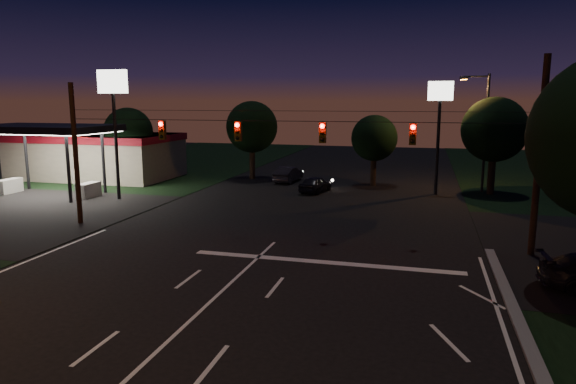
% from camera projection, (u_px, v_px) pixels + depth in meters
% --- Properties ---
extents(stop_bar, '(12.00, 0.50, 0.01)m').
position_uv_depth(stop_bar, '(324.00, 262.00, 22.54)').
color(stop_bar, silver).
rests_on(stop_bar, ground).
extents(utility_pole_right, '(0.30, 0.30, 9.00)m').
position_uv_depth(utility_pole_right, '(531.00, 255.00, 23.58)').
color(utility_pole_right, black).
rests_on(utility_pole_right, ground).
extents(utility_pole_left, '(0.28, 0.28, 8.00)m').
position_uv_depth(utility_pole_left, '(81.00, 223.00, 29.68)').
color(utility_pole_left, black).
rests_on(utility_pole_left, ground).
extents(signal_span, '(24.00, 0.40, 1.56)m').
position_uv_depth(signal_span, '(279.00, 131.00, 25.63)').
color(signal_span, black).
rests_on(signal_span, ground).
extents(gas_station, '(14.20, 16.10, 5.25)m').
position_uv_depth(gas_station, '(94.00, 152.00, 46.40)').
color(gas_station, gray).
rests_on(gas_station, ground).
extents(pole_sign_left_near, '(2.20, 0.30, 9.10)m').
position_uv_depth(pole_sign_left_near, '(113.00, 101.00, 35.62)').
color(pole_sign_left_near, black).
rests_on(pole_sign_left_near, ground).
extents(pole_sign_right, '(1.80, 0.30, 8.40)m').
position_uv_depth(pole_sign_right, '(440.00, 111.00, 37.77)').
color(pole_sign_right, black).
rests_on(pole_sign_right, ground).
extents(street_light_right_far, '(2.20, 0.35, 9.00)m').
position_uv_depth(street_light_right_far, '(482.00, 124.00, 39.02)').
color(street_light_right_far, black).
rests_on(street_light_right_far, ground).
extents(tree_far_a, '(4.20, 4.20, 6.42)m').
position_uv_depth(tree_far_a, '(129.00, 132.00, 44.83)').
color(tree_far_a, black).
rests_on(tree_far_a, ground).
extents(tree_far_b, '(4.60, 4.60, 6.98)m').
position_uv_depth(tree_far_b, '(252.00, 128.00, 46.04)').
color(tree_far_b, black).
rests_on(tree_far_b, ground).
extents(tree_far_c, '(3.80, 3.80, 5.86)m').
position_uv_depth(tree_far_c, '(375.00, 139.00, 42.40)').
color(tree_far_c, black).
rests_on(tree_far_c, ground).
extents(tree_far_d, '(4.80, 4.80, 7.30)m').
position_uv_depth(tree_far_d, '(495.00, 130.00, 38.07)').
color(tree_far_d, black).
rests_on(tree_far_d, ground).
extents(car_oncoming_a, '(2.23, 3.94, 1.26)m').
position_uv_depth(car_oncoming_a, '(315.00, 184.00, 39.70)').
color(car_oncoming_a, black).
rests_on(car_oncoming_a, ground).
extents(car_oncoming_b, '(1.80, 4.20, 1.35)m').
position_uv_depth(car_oncoming_b, '(288.00, 174.00, 44.68)').
color(car_oncoming_b, black).
rests_on(car_oncoming_b, ground).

